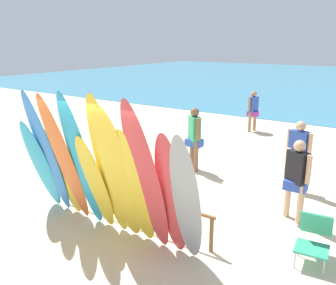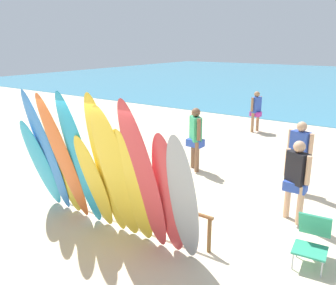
# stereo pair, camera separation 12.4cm
# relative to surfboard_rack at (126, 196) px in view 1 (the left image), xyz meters

# --- Properties ---
(ground) EXTENTS (60.00, 60.00, 0.00)m
(ground) POSITION_rel_surfboard_rack_xyz_m (0.00, 14.00, -0.54)
(ground) COLOR beige
(surfboard_rack) EXTENTS (3.85, 0.07, 0.67)m
(surfboard_rack) POSITION_rel_surfboard_rack_xyz_m (0.00, 0.00, 0.00)
(surfboard_rack) COLOR brown
(surfboard_rack) RESTS_ON ground
(surfboard_teal_0) EXTENTS (0.56, 0.75, 2.00)m
(surfboard_teal_0) POSITION_rel_surfboard_rack_xyz_m (-1.73, -0.57, 0.46)
(surfboard_teal_0) COLOR #289EC6
(surfboard_teal_0) RESTS_ON ground
(surfboard_blue_1) EXTENTS (0.59, 0.86, 2.62)m
(surfboard_blue_1) POSITION_rel_surfboard_rack_xyz_m (-1.43, -0.62, 0.76)
(surfboard_blue_1) COLOR #337AD1
(surfboard_blue_1) RESTS_ON ground
(surfboard_yellow_2) EXTENTS (0.58, 0.64, 2.24)m
(surfboard_yellow_2) POSITION_rel_surfboard_rack_xyz_m (-1.10, -0.52, 0.58)
(surfboard_yellow_2) COLOR yellow
(surfboard_yellow_2) RESTS_ON ground
(surfboard_orange_3) EXTENTS (0.50, 0.95, 2.62)m
(surfboard_orange_3) POSITION_rel_surfboard_rack_xyz_m (-0.81, -0.72, 0.77)
(surfboard_orange_3) COLOR orange
(surfboard_orange_3) RESTS_ON ground
(surfboard_teal_4) EXTENTS (0.51, 0.88, 2.68)m
(surfboard_teal_4) POSITION_rel_surfboard_rack_xyz_m (-0.42, -0.68, 0.80)
(surfboard_teal_4) COLOR #289EC6
(surfboard_teal_4) RESTS_ON ground
(surfboard_yellow_5) EXTENTS (0.62, 0.74, 1.93)m
(surfboard_yellow_5) POSITION_rel_surfboard_rack_xyz_m (-0.19, -0.59, 0.42)
(surfboard_yellow_5) COLOR yellow
(surfboard_yellow_5) RESTS_ON ground
(surfboard_yellow_6) EXTENTS (0.54, 0.81, 2.69)m
(surfboard_yellow_6) POSITION_rel_surfboard_rack_xyz_m (0.19, -0.63, 0.80)
(surfboard_yellow_6) COLOR yellow
(surfboard_yellow_6) RESTS_ON ground
(surfboard_yellow_7) EXTENTS (0.66, 0.98, 2.55)m
(surfboard_yellow_7) POSITION_rel_surfboard_rack_xyz_m (0.49, -0.71, 0.73)
(surfboard_yellow_7) COLOR yellow
(surfboard_yellow_7) RESTS_ON ground
(surfboard_yellow_8) EXTENTS (0.56, 0.79, 2.19)m
(surfboard_yellow_8) POSITION_rel_surfboard_rack_xyz_m (0.76, -0.62, 0.55)
(surfboard_yellow_8) COLOR yellow
(surfboard_yellow_8) RESTS_ON ground
(surfboard_red_9) EXTENTS (0.62, 0.96, 2.69)m
(surfboard_red_9) POSITION_rel_surfboard_rack_xyz_m (1.06, -0.71, 0.80)
(surfboard_red_9) COLOR #D13D42
(surfboard_red_9) RESTS_ON ground
(surfboard_red_10) EXTENTS (0.53, 0.69, 2.20)m
(surfboard_red_10) POSITION_rel_surfboard_rack_xyz_m (1.43, -0.56, 0.56)
(surfboard_red_10) COLOR #D13D42
(surfboard_red_10) RESTS_ON ground
(surfboard_grey_11) EXTENTS (0.51, 0.67, 2.22)m
(surfboard_grey_11) POSITION_rel_surfboard_rack_xyz_m (1.70, -0.57, 0.57)
(surfboard_grey_11) COLOR #999EA3
(surfboard_grey_11) RESTS_ON ground
(beachgoer_strolling) EXTENTS (0.56, 0.38, 1.64)m
(beachgoer_strolling) POSITION_rel_surfboard_rack_xyz_m (2.69, 1.91, 0.40)
(beachgoer_strolling) COLOR tan
(beachgoer_strolling) RESTS_ON ground
(beachgoer_near_rack) EXTENTS (0.52, 0.47, 1.73)m
(beachgoer_near_rack) POSITION_rel_surfboard_rack_xyz_m (-0.38, 3.32, 0.45)
(beachgoer_near_rack) COLOR brown
(beachgoer_near_rack) RESTS_ON ground
(beachgoer_by_water) EXTENTS (0.61, 0.34, 1.69)m
(beachgoer_by_water) POSITION_rel_surfboard_rack_xyz_m (2.33, 3.42, 0.43)
(beachgoer_by_water) COLOR tan
(beachgoer_by_water) RESTS_ON ground
(beachgoer_midbeach) EXTENTS (0.41, 0.58, 1.58)m
(beachgoer_midbeach) POSITION_rel_surfboard_rack_xyz_m (-0.66, 8.40, 0.37)
(beachgoer_midbeach) COLOR #9E704C
(beachgoer_midbeach) RESTS_ON ground
(beach_chair_red) EXTENTS (0.57, 0.79, 0.79)m
(beach_chair_red) POSITION_rel_surfboard_rack_xyz_m (3.32, 0.73, -0.12)
(beach_chair_red) COLOR #B7B7BC
(beach_chair_red) RESTS_ON ground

